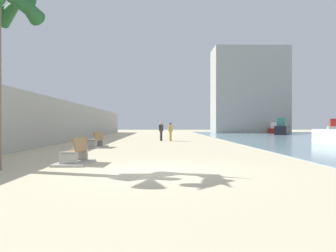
% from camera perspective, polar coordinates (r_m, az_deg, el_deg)
% --- Properties ---
extents(ground_plane, '(120.00, 120.00, 0.00)m').
position_cam_1_polar(ground_plane, '(28.62, -1.94, -2.60)').
color(ground_plane, beige).
extents(seawall, '(0.80, 64.00, 3.31)m').
position_cam_1_polar(seawall, '(29.63, -16.61, 0.69)').
color(seawall, '#ADAAA3').
rests_on(seawall, ground).
extents(bench_near, '(1.17, 2.14, 0.98)m').
position_cam_1_polar(bench_near, '(13.03, -15.13, -5.07)').
color(bench_near, '#ADAAA3').
rests_on(bench_near, ground).
extents(bench_far, '(1.34, 2.22, 0.98)m').
position_cam_1_polar(bench_far, '(21.91, -11.89, -2.88)').
color(bench_far, '#ADAAA3').
rests_on(bench_far, ground).
extents(person_walking, '(0.39, 0.41, 1.60)m').
position_cam_1_polar(person_walking, '(29.26, 0.41, -0.73)').
color(person_walking, gold).
rests_on(person_walking, ground).
extents(person_standing, '(0.40, 0.40, 1.66)m').
position_cam_1_polar(person_standing, '(29.81, -1.15, -0.62)').
color(person_standing, '#333338').
rests_on(person_standing, ground).
extents(boat_nearest, '(4.15, 6.79, 2.25)m').
position_cam_1_polar(boat_nearest, '(49.67, 18.42, -0.37)').
color(boat_nearest, black).
rests_on(boat_nearest, water_bay).
extents(boat_far_right, '(2.22, 4.59, 1.70)m').
position_cam_1_polar(boat_far_right, '(57.06, 17.04, -0.50)').
color(boat_far_right, red).
rests_on(boat_far_right, water_bay).
extents(boat_outer, '(3.13, 4.62, 2.12)m').
position_cam_1_polar(boat_outer, '(50.11, 25.85, -0.43)').
color(boat_outer, beige).
rests_on(boat_outer, water_bay).
extents(harbor_building, '(12.00, 6.00, 13.92)m').
position_cam_1_polar(harbor_building, '(58.74, 13.30, 5.69)').
color(harbor_building, '#9E9E99').
rests_on(harbor_building, ground).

